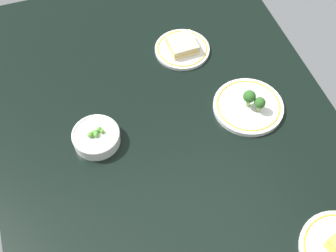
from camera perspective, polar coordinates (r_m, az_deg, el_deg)
The scene contains 4 objects.
dining_table at distance 136.08cm, azimuth 0.00°, elevation -0.96°, with size 139.73×99.99×4.00cm, color black.
bowl_peas at distance 132.00cm, azimuth -8.82°, elevation -1.33°, with size 13.58×13.58×5.18cm.
plate_broccoli at distance 139.81cm, azimuth 9.98°, elevation 2.37°, with size 21.04×21.04×7.65cm.
plate_sandwich at distance 153.67cm, azimuth 1.77°, elevation 9.62°, with size 18.02×18.02×4.25cm.
Camera 1 is at (72.00, -23.84, 114.99)cm, focal length 49.54 mm.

